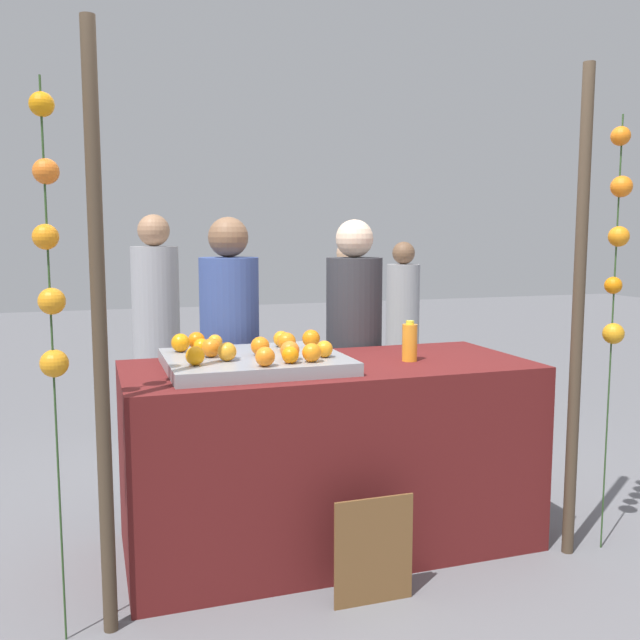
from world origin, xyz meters
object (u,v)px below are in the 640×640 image
object	(u,v)px
stall_counter	(329,454)
orange_0	(281,339)
vendor_right	(354,368)
chalkboard_sign	(373,552)
juice_bottle	(410,342)
vendor_left	(230,374)
orange_1	(260,346)

from	to	relation	value
stall_counter	orange_0	distance (m)	0.63
orange_0	vendor_right	world-z (taller)	vendor_right
chalkboard_sign	stall_counter	bearing A→B (deg)	88.46
juice_bottle	vendor_right	size ratio (longest dim) A/B	0.12
vendor_left	vendor_right	size ratio (longest dim) A/B	1.01
stall_counter	chalkboard_sign	distance (m)	0.65
stall_counter	vendor_left	distance (m)	0.81
stall_counter	chalkboard_sign	world-z (taller)	stall_counter
orange_1	chalkboard_sign	distance (m)	1.06
stall_counter	orange_0	world-z (taller)	orange_0
chalkboard_sign	vendor_right	size ratio (longest dim) A/B	0.29
orange_1	orange_0	bearing A→B (deg)	52.63
vendor_left	stall_counter	bearing A→B (deg)	-60.24
chalkboard_sign	vendor_right	distance (m)	1.40
juice_bottle	chalkboard_sign	xyz separation A→B (m)	(-0.42, -0.55, -0.79)
orange_1	vendor_right	size ratio (longest dim) A/B	0.05
stall_counter	juice_bottle	size ratio (longest dim) A/B	9.79
vendor_left	orange_1	bearing A→B (deg)	-88.03
stall_counter	juice_bottle	distance (m)	0.69
orange_1	chalkboard_sign	bearing A→B (deg)	-61.66
orange_0	juice_bottle	world-z (taller)	juice_bottle
orange_0	chalkboard_sign	size ratio (longest dim) A/B	0.17
chalkboard_sign	vendor_left	distance (m)	1.41
stall_counter	orange_1	xyz separation A→B (m)	(-0.35, 0.01, 0.57)
stall_counter	chalkboard_sign	bearing A→B (deg)	-91.54
stall_counter	orange_0	bearing A→B (deg)	129.99
chalkboard_sign	vendor_right	bearing A→B (deg)	72.58
chalkboard_sign	vendor_left	size ratio (longest dim) A/B	0.29
juice_bottle	vendor_left	size ratio (longest dim) A/B	0.12
orange_1	vendor_left	xyz separation A→B (m)	(-0.02, 0.64, -0.26)
orange_1	vendor_left	bearing A→B (deg)	91.97
juice_bottle	vendor_left	bearing A→B (deg)	137.94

